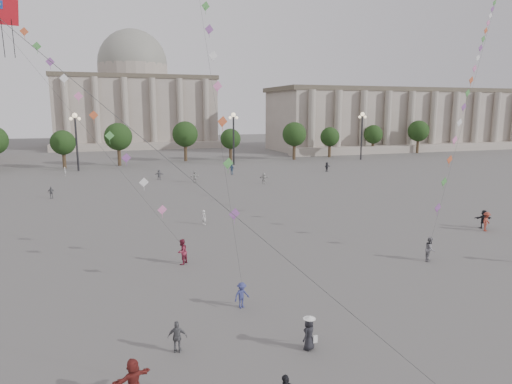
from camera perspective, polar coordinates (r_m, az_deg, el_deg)
name	(u,v)px	position (r m, az deg, el deg)	size (l,w,h in m)	color
ground	(326,326)	(25.46, 8.75, -16.19)	(360.00, 360.00, 0.00)	#5B5855
hall_east	(407,119)	(142.69, 18.41, 8.64)	(84.00, 26.22, 17.20)	gray
hall_central	(135,100)	(149.75, -14.92, 11.09)	(48.30, 34.30, 35.50)	gray
tree_row	(155,138)	(98.87, -12.56, 6.64)	(137.12, 5.12, 8.00)	#39291C
lamp_post_mid_west	(76,131)	(90.30, -21.60, 7.08)	(2.00, 0.90, 10.65)	#262628
lamp_post_mid_east	(234,129)	(93.80, -2.83, 7.88)	(2.00, 0.90, 10.65)	#262628
lamp_post_far_east	(362,127)	(106.04, 13.11, 7.91)	(2.00, 0.90, 10.65)	#262628
person_crowd_0	(232,169)	(80.32, -3.05, 2.87)	(1.09, 0.45, 1.85)	#37577C
person_crowd_3	(484,219)	(49.07, 26.57, -3.05)	(1.66, 0.53, 1.79)	black
person_crowd_4	(195,177)	(72.18, -7.66, 1.92)	(1.64, 0.52, 1.77)	#B7B8B3
person_crowd_7	(264,178)	(70.04, 1.00, 1.72)	(1.58, 0.50, 1.71)	#B3B3AE
person_crowd_8	(487,222)	(48.01, 26.87, -3.32)	(1.19, 0.68, 1.84)	maroon
person_crowd_9	(327,167)	(84.94, 8.86, 3.13)	(1.60, 0.51, 1.73)	black
person_crowd_10	(65,171)	(85.54, -22.77, 2.41)	(0.54, 0.36, 1.48)	beige
person_crowd_12	(159,175)	(75.90, -12.02, 2.13)	(1.50, 0.48, 1.61)	slate
person_crowd_13	(204,217)	(45.63, -6.53, -3.15)	(0.54, 0.35, 1.47)	silver
person_crowd_16	(51,192)	(64.27, -24.25, -0.05)	(0.90, 0.38, 1.54)	slate
tourist_2	(133,380)	(19.87, -15.10, -21.74)	(1.64, 0.52, 1.76)	maroon
tourist_3	(177,337)	(22.76, -9.80, -17.42)	(0.91, 0.38, 1.55)	#57585C
kite_flyer_0	(182,252)	(34.35, -9.24, -7.38)	(0.93, 0.72, 1.90)	maroon
kite_flyer_1	(242,295)	(26.92, -1.79, -12.76)	(0.99, 0.57, 1.53)	navy
kite_flyer_2	(430,249)	(37.05, 20.93, -6.68)	(0.89, 0.69, 1.84)	slate
hat_person	(309,333)	(22.81, 6.67, -17.06)	(0.93, 0.86, 1.69)	black
kite_train_east	(480,53)	(60.88, 26.22, 15.36)	(35.56, 30.15, 56.27)	#3F3F3F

